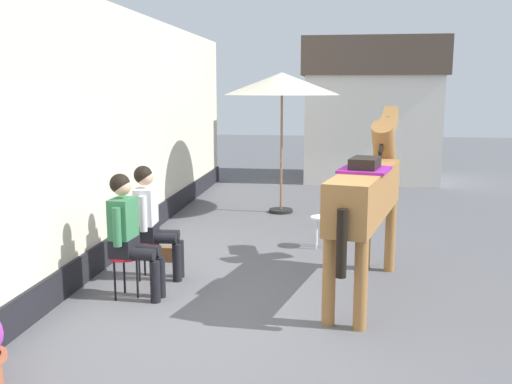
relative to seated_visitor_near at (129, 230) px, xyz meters
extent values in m
plane|color=#56565B|center=(1.66, 2.78, -0.78)|extent=(40.00, 40.00, 0.00)
cube|color=beige|center=(-0.89, 1.28, 0.92)|extent=(0.30, 14.00, 3.40)
cube|color=black|center=(-0.87, 1.28, -0.60)|extent=(0.34, 14.00, 0.36)
cube|color=silver|center=(3.06, 9.07, 0.52)|extent=(3.20, 2.40, 2.60)
cube|color=brown|center=(3.06, 9.07, 2.27)|extent=(3.40, 2.60, 0.90)
cylinder|color=red|center=(-0.06, 0.00, -0.31)|extent=(0.34, 0.34, 0.03)
cylinder|color=black|center=(0.08, 0.00, -0.55)|extent=(0.02, 0.02, 0.45)
cylinder|color=black|center=(-0.13, 0.13, -0.55)|extent=(0.02, 0.02, 0.45)
cylinder|color=black|center=(-0.14, -0.11, -0.55)|extent=(0.02, 0.02, 0.45)
cube|color=black|center=(-0.06, 0.00, -0.20)|extent=(0.26, 0.34, 0.20)
cube|color=#337247|center=(-0.06, 0.00, 0.12)|extent=(0.24, 0.35, 0.44)
sphere|color=tan|center=(-0.06, 0.00, 0.47)|extent=(0.20, 0.20, 0.20)
sphere|color=black|center=(-0.08, 0.01, 0.50)|extent=(0.22, 0.22, 0.22)
cylinder|color=black|center=(0.13, 0.07, -0.25)|extent=(0.39, 0.15, 0.13)
cylinder|color=black|center=(0.32, 0.06, -0.55)|extent=(0.11, 0.11, 0.46)
cylinder|color=black|center=(0.12, -0.09, -0.25)|extent=(0.39, 0.15, 0.13)
cylinder|color=black|center=(0.31, -0.10, -0.55)|extent=(0.11, 0.11, 0.46)
cylinder|color=#337247|center=(-0.03, 0.20, 0.07)|extent=(0.09, 0.09, 0.42)
cylinder|color=#337247|center=(-0.06, -0.20, 0.07)|extent=(0.09, 0.09, 0.42)
cylinder|color=red|center=(-0.03, 0.66, -0.31)|extent=(0.34, 0.34, 0.03)
cylinder|color=black|center=(0.11, 0.67, -0.55)|extent=(0.02, 0.02, 0.45)
cylinder|color=black|center=(-0.11, 0.78, -0.55)|extent=(0.02, 0.02, 0.45)
cylinder|color=black|center=(-0.09, 0.54, -0.55)|extent=(0.02, 0.02, 0.45)
cube|color=black|center=(-0.03, 0.66, -0.20)|extent=(0.26, 0.33, 0.20)
cube|color=silver|center=(-0.03, 0.66, 0.12)|extent=(0.24, 0.35, 0.44)
sphere|color=tan|center=(-0.03, 0.66, 0.47)|extent=(0.20, 0.20, 0.20)
sphere|color=black|center=(-0.05, 0.66, 0.50)|extent=(0.22, 0.22, 0.22)
cylinder|color=black|center=(0.15, 0.75, -0.25)|extent=(0.39, 0.15, 0.13)
cylinder|color=black|center=(0.34, 0.77, -0.55)|extent=(0.11, 0.11, 0.46)
cylinder|color=black|center=(0.16, 0.60, -0.25)|extent=(0.39, 0.15, 0.13)
cylinder|color=black|center=(0.35, 0.61, -0.55)|extent=(0.11, 0.11, 0.46)
cylinder|color=silver|center=(-0.02, 0.86, 0.07)|extent=(0.09, 0.09, 0.42)
cylinder|color=silver|center=(0.00, 0.46, 0.07)|extent=(0.09, 0.09, 0.42)
cube|color=#9E6B38|center=(2.55, 0.45, 0.38)|extent=(0.93, 2.24, 0.52)
cylinder|color=#9E6B38|center=(2.62, 1.44, -0.33)|extent=(0.13, 0.13, 0.90)
cylinder|color=#9E6B38|center=(2.92, 1.37, -0.33)|extent=(0.13, 0.13, 0.90)
cylinder|color=#9E6B38|center=(2.18, -0.45, -0.33)|extent=(0.13, 0.13, 0.90)
cylinder|color=#9E6B38|center=(2.48, -0.52, -0.33)|extent=(0.13, 0.13, 0.90)
cylinder|color=#9E6B38|center=(2.82, 1.62, 0.77)|extent=(0.42, 0.68, 0.73)
cube|color=#9E6B38|center=(2.90, 1.95, 1.08)|extent=(0.30, 0.56, 0.40)
cube|color=black|center=(2.82, 1.60, 0.91)|extent=(0.18, 0.62, 0.48)
cylinder|color=black|center=(2.29, -0.66, 0.11)|extent=(0.12, 0.12, 0.65)
cube|color=#8C1E8C|center=(2.52, 0.35, 0.66)|extent=(0.62, 0.70, 0.03)
cube|color=black|center=(2.52, 0.35, 0.73)|extent=(0.37, 0.49, 0.12)
cylinder|color=black|center=(1.22, 4.69, -0.75)|extent=(0.44, 0.44, 0.06)
cylinder|color=olive|center=(1.22, 4.69, 0.32)|extent=(0.04, 0.04, 2.20)
cone|color=beige|center=(1.22, 4.69, 1.60)|extent=(2.10, 2.10, 0.40)
cylinder|color=white|center=(2.03, 2.35, -0.33)|extent=(0.32, 0.32, 0.03)
cylinder|color=silver|center=(2.16, 2.35, -0.56)|extent=(0.02, 0.02, 0.43)
cylinder|color=silver|center=(1.97, 2.47, -0.56)|extent=(0.02, 0.02, 0.43)
cylinder|color=silver|center=(1.97, 2.24, -0.56)|extent=(0.02, 0.02, 0.43)
cube|color=brown|center=(-0.04, 1.38, -0.68)|extent=(0.28, 0.13, 0.20)
camera|label=1|loc=(2.21, -5.82, 1.51)|focal=40.26mm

